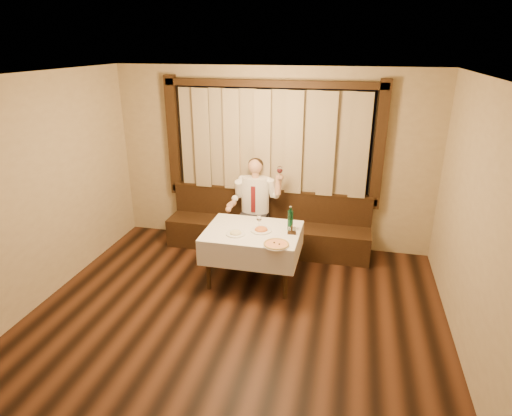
% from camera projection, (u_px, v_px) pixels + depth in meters
% --- Properties ---
extents(room, '(5.01, 6.01, 2.81)m').
position_uv_depth(room, '(237.00, 196.00, 4.81)').
color(room, black).
rests_on(room, ground).
extents(banquette, '(3.20, 0.61, 0.94)m').
position_uv_depth(banquette, '(268.00, 230.00, 6.83)').
color(banquette, black).
rests_on(banquette, ground).
extents(dining_table, '(1.27, 0.97, 0.76)m').
position_uv_depth(dining_table, '(253.00, 237.00, 5.78)').
color(dining_table, black).
rests_on(dining_table, ground).
extents(pizza, '(0.34, 0.34, 0.04)m').
position_uv_depth(pizza, '(276.00, 244.00, 5.31)').
color(pizza, white).
rests_on(pizza, dining_table).
extents(pasta_red, '(0.29, 0.29, 0.10)m').
position_uv_depth(pasta_red, '(261.00, 228.00, 5.71)').
color(pasta_red, white).
rests_on(pasta_red, dining_table).
extents(pasta_cream, '(0.26, 0.26, 0.09)m').
position_uv_depth(pasta_cream, '(236.00, 232.00, 5.61)').
color(pasta_cream, white).
rests_on(pasta_cream, dining_table).
extents(green_bottle, '(0.07, 0.07, 0.34)m').
position_uv_depth(green_bottle, '(290.00, 220.00, 5.70)').
color(green_bottle, '#0F492A').
rests_on(green_bottle, dining_table).
extents(table_wine_glass, '(0.07, 0.07, 0.19)m').
position_uv_depth(table_wine_glass, '(259.00, 219.00, 5.74)').
color(table_wine_glass, white).
rests_on(table_wine_glass, dining_table).
extents(cruet_caddy, '(0.11, 0.06, 0.12)m').
position_uv_depth(cruet_caddy, '(292.00, 231.00, 5.62)').
color(cruet_caddy, black).
rests_on(cruet_caddy, dining_table).
extents(seated_man, '(0.82, 0.62, 1.47)m').
position_uv_depth(seated_man, '(255.00, 199.00, 6.60)').
color(seated_man, black).
rests_on(seated_man, ground).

